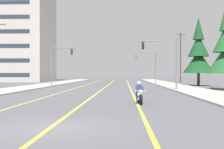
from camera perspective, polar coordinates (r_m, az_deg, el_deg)
name	(u,v)px	position (r m, az deg, el deg)	size (l,w,h in m)	color
ground_plane	(54,127)	(12.33, -10.08, -8.97)	(400.00, 400.00, 0.00)	#515156
lane_stripe_center	(108,85)	(56.99, -0.65, -1.81)	(0.16, 100.00, 0.01)	yellow
lane_stripe_left	(86,85)	(57.30, -4.48, -1.80)	(0.16, 100.00, 0.01)	yellow
lane_stripe_right	(129,85)	(56.94, 2.90, -1.81)	(0.16, 100.00, 0.01)	yellow
sidewalk_kerb_right	(173,86)	(52.52, 10.60, -1.90)	(4.40, 110.00, 0.14)	#ADA89E
sidewalk_kerb_left	(42,85)	(53.52, -11.99, -1.87)	(4.40, 110.00, 0.14)	#ADA89E
motorcycle_with_rider	(139,95)	(21.41, 4.75, -3.51)	(0.70, 2.19, 1.46)	black
traffic_signal_near_right	(165,56)	(39.49, 9.17, 3.25)	(4.73, 0.37, 6.20)	slate
traffic_signal_near_left	(58,60)	(51.17, -9.30, 2.47)	(3.74, 0.50, 6.20)	slate
traffic_signal_mid_right	(149,62)	(62.49, 6.41, 2.09)	(4.42, 0.37, 6.20)	slate
utility_pole_right_far	(181,57)	(67.57, 11.79, 2.98)	(2.01, 0.26, 10.17)	#4C3828
conifer_tree_right_verge_far	(199,54)	(54.47, 14.75, 3.38)	(4.98, 4.98, 10.97)	#423023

